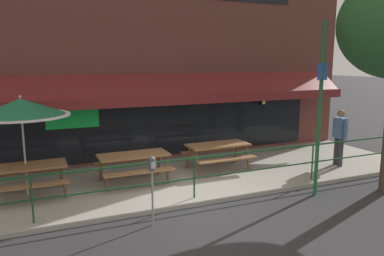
{
  "coord_description": "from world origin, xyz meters",
  "views": [
    {
      "loc": [
        -3.35,
        -7.27,
        3.25
      ],
      "look_at": [
        0.51,
        1.6,
        1.5
      ],
      "focal_mm": 35.0,
      "sensor_mm": 36.0,
      "label": 1
    }
  ],
  "objects_px": {
    "street_sign_pole": "(320,108)",
    "picnic_table_left": "(26,172)",
    "picnic_table_right": "(218,149)",
    "patio_umbrella_left": "(21,108)",
    "pedestrian_walking": "(340,135)",
    "picnic_table_centre": "(134,160)",
    "parking_meter_near": "(152,170)"
  },
  "relations": [
    {
      "from": "patio_umbrella_left",
      "to": "pedestrian_walking",
      "type": "bearing_deg",
      "value": -6.48
    },
    {
      "from": "parking_meter_near",
      "to": "street_sign_pole",
      "type": "bearing_deg",
      "value": 0.89
    },
    {
      "from": "pedestrian_walking",
      "to": "street_sign_pole",
      "type": "bearing_deg",
      "value": -145.67
    },
    {
      "from": "picnic_table_centre",
      "to": "picnic_table_right",
      "type": "height_order",
      "value": "same"
    },
    {
      "from": "picnic_table_centre",
      "to": "patio_umbrella_left",
      "type": "xyz_separation_m",
      "value": [
        -2.56,
        0.1,
        1.47
      ]
    },
    {
      "from": "street_sign_pole",
      "to": "patio_umbrella_left",
      "type": "bearing_deg",
      "value": 158.88
    },
    {
      "from": "picnic_table_left",
      "to": "picnic_table_centre",
      "type": "relative_size",
      "value": 1.0
    },
    {
      "from": "picnic_table_left",
      "to": "parking_meter_near",
      "type": "relative_size",
      "value": 1.27
    },
    {
      "from": "patio_umbrella_left",
      "to": "parking_meter_near",
      "type": "xyz_separation_m",
      "value": [
        2.29,
        -2.56,
        -1.03
      ]
    },
    {
      "from": "pedestrian_walking",
      "to": "parking_meter_near",
      "type": "relative_size",
      "value": 1.2
    },
    {
      "from": "patio_umbrella_left",
      "to": "pedestrian_walking",
      "type": "height_order",
      "value": "patio_umbrella_left"
    },
    {
      "from": "pedestrian_walking",
      "to": "picnic_table_centre",
      "type": "bearing_deg",
      "value": 171.73
    },
    {
      "from": "picnic_table_left",
      "to": "street_sign_pole",
      "type": "xyz_separation_m",
      "value": [
        6.46,
        -2.35,
        1.44
      ]
    },
    {
      "from": "parking_meter_near",
      "to": "patio_umbrella_left",
      "type": "bearing_deg",
      "value": 131.82
    },
    {
      "from": "parking_meter_near",
      "to": "picnic_table_centre",
      "type": "bearing_deg",
      "value": 83.75
    },
    {
      "from": "street_sign_pole",
      "to": "picnic_table_left",
      "type": "bearing_deg",
      "value": 159.98
    },
    {
      "from": "picnic_table_centre",
      "to": "street_sign_pole",
      "type": "distance_m",
      "value": 4.8
    },
    {
      "from": "picnic_table_left",
      "to": "patio_umbrella_left",
      "type": "height_order",
      "value": "patio_umbrella_left"
    },
    {
      "from": "picnic_table_centre",
      "to": "street_sign_pole",
      "type": "height_order",
      "value": "street_sign_pole"
    },
    {
      "from": "patio_umbrella_left",
      "to": "street_sign_pole",
      "type": "distance_m",
      "value": 6.92
    },
    {
      "from": "pedestrian_walking",
      "to": "street_sign_pole",
      "type": "relative_size",
      "value": 0.41
    },
    {
      "from": "patio_umbrella_left",
      "to": "street_sign_pole",
      "type": "xyz_separation_m",
      "value": [
        6.46,
        -2.49,
        -0.04
      ]
    },
    {
      "from": "picnic_table_right",
      "to": "patio_umbrella_left",
      "type": "height_order",
      "value": "patio_umbrella_left"
    },
    {
      "from": "picnic_table_left",
      "to": "street_sign_pole",
      "type": "relative_size",
      "value": 0.43
    },
    {
      "from": "picnic_table_right",
      "to": "street_sign_pole",
      "type": "xyz_separation_m",
      "value": [
        1.34,
        -2.59,
        1.44
      ]
    },
    {
      "from": "picnic_table_centre",
      "to": "pedestrian_walking",
      "type": "relative_size",
      "value": 1.05
    },
    {
      "from": "parking_meter_near",
      "to": "street_sign_pole",
      "type": "height_order",
      "value": "street_sign_pole"
    },
    {
      "from": "picnic_table_left",
      "to": "picnic_table_centre",
      "type": "bearing_deg",
      "value": 1.02
    },
    {
      "from": "pedestrian_walking",
      "to": "parking_meter_near",
      "type": "height_order",
      "value": "pedestrian_walking"
    },
    {
      "from": "picnic_table_right",
      "to": "pedestrian_walking",
      "type": "relative_size",
      "value": 1.05
    },
    {
      "from": "picnic_table_right",
      "to": "patio_umbrella_left",
      "type": "relative_size",
      "value": 0.76
    },
    {
      "from": "picnic_table_right",
      "to": "patio_umbrella_left",
      "type": "distance_m",
      "value": 5.33
    }
  ]
}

